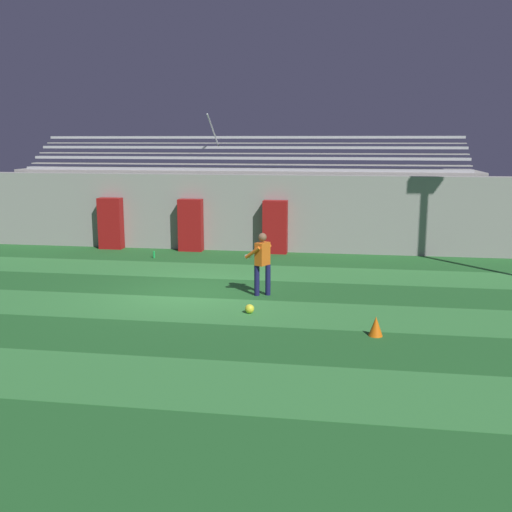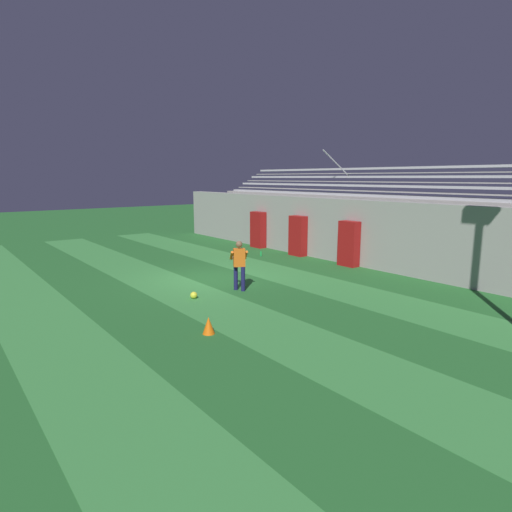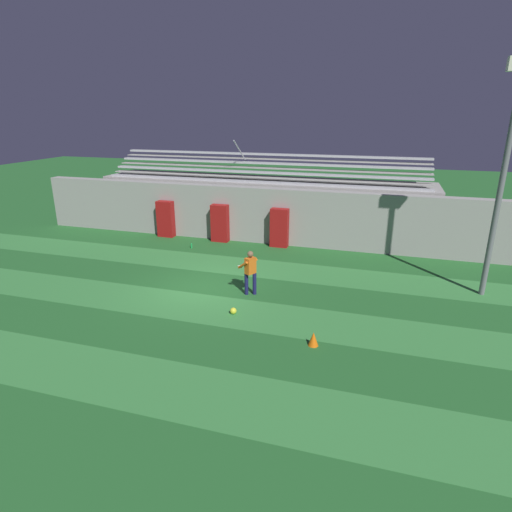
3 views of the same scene
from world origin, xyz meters
TOP-DOWN VIEW (x-y plane):
  - ground_plane at (0.00, 0.00)m, footprint 80.00×80.00m
  - turf_stripe_near at (0.00, -6.00)m, footprint 28.00×2.17m
  - turf_stripe_mid at (0.00, -1.66)m, footprint 28.00×2.17m
  - turf_stripe_far at (0.00, 2.68)m, footprint 28.00×2.17m
  - back_wall at (0.00, 6.50)m, footprint 24.00×0.60m
  - padding_pillar_gate_left at (-1.57, 5.95)m, footprint 0.88×0.44m
  - padding_pillar_gate_right at (1.57, 5.95)m, footprint 0.88×0.44m
  - padding_pillar_far_left at (-4.67, 5.95)m, footprint 0.88×0.44m
  - bleacher_stand at (-0.00, 8.49)m, footprint 18.00×3.35m
  - goalkeeper at (1.96, -0.05)m, footprint 0.70×0.73m
  - soccer_ball at (1.92, -1.77)m, footprint 0.22×0.22m
  - traffic_cone at (4.81, -3.00)m, footprint 0.30×0.30m
  - water_bottle at (-2.50, 4.42)m, footprint 0.07×0.07m

SIDE VIEW (x-z plane):
  - ground_plane at x=0.00m, z-range 0.00..0.00m
  - turf_stripe_near at x=0.00m, z-range 0.00..0.01m
  - turf_stripe_mid at x=0.00m, z-range 0.00..0.01m
  - turf_stripe_far at x=0.00m, z-range 0.00..0.01m
  - soccer_ball at x=1.92m, z-range 0.00..0.22m
  - water_bottle at x=-2.50m, z-range 0.00..0.24m
  - traffic_cone at x=4.81m, z-range 0.00..0.42m
  - goalkeeper at x=1.96m, z-range 0.12..1.79m
  - padding_pillar_gate_left at x=-1.57m, z-range 0.00..1.92m
  - padding_pillar_gate_right at x=1.57m, z-range 0.00..1.92m
  - padding_pillar_far_left at x=-4.67m, z-range 0.00..1.92m
  - back_wall at x=0.00m, z-range 0.00..2.80m
  - bleacher_stand at x=0.00m, z-range -1.01..4.01m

